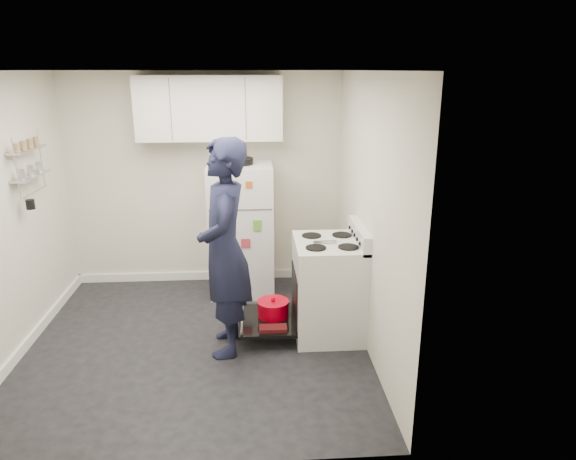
{
  "coord_description": "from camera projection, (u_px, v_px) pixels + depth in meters",
  "views": [
    {
      "loc": [
        0.57,
        -4.41,
        2.51
      ],
      "look_at": [
        0.89,
        0.23,
        1.05
      ],
      "focal_mm": 32.0,
      "sensor_mm": 36.0,
      "label": 1
    }
  ],
  "objects": [
    {
      "name": "wall_shelf_rack",
      "position": [
        29.0,
        163.0,
        4.78
      ],
      "size": [
        0.14,
        0.6,
        0.61
      ],
      "color": "#B2B2B7",
      "rests_on": "room"
    },
    {
      "name": "person",
      "position": [
        224.0,
        249.0,
        4.55
      ],
      "size": [
        0.49,
        0.73,
        1.97
      ],
      "primitive_type": "imported",
      "rotation": [
        0.0,
        0.0,
        -1.54
      ],
      "color": "black",
      "rests_on": "ground"
    },
    {
      "name": "open_oven_door",
      "position": [
        270.0,
        314.0,
        5.07
      ],
      "size": [
        0.55,
        0.71,
        0.24
      ],
      "color": "black",
      "rests_on": "ground"
    },
    {
      "name": "electric_range",
      "position": [
        327.0,
        289.0,
        5.0
      ],
      "size": [
        0.66,
        0.76,
        1.1
      ],
      "color": "silver",
      "rests_on": "ground"
    },
    {
      "name": "upper_cabinets",
      "position": [
        209.0,
        108.0,
        5.65
      ],
      "size": [
        1.6,
        0.33,
        0.7
      ],
      "primitive_type": "cube",
      "color": "silver",
      "rests_on": "room"
    },
    {
      "name": "refrigerator",
      "position": [
        241.0,
        228.0,
        5.9
      ],
      "size": [
        0.72,
        0.74,
        1.57
      ],
      "color": "silver",
      "rests_on": "ground"
    },
    {
      "name": "room",
      "position": [
        187.0,
        222.0,
        4.58
      ],
      "size": [
        3.21,
        3.21,
        2.51
      ],
      "color": "black",
      "rests_on": "ground"
    }
  ]
}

